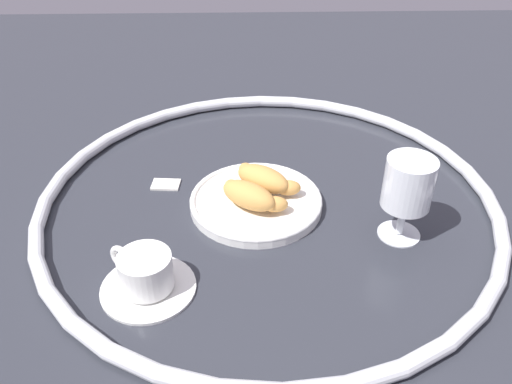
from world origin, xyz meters
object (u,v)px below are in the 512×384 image
pastry_plate (256,201)px  sugar_packet (166,184)px  juice_glass_left (408,186)px  coffee_cup_near (146,275)px  croissant_large (250,195)px  croissant_small (264,179)px

pastry_plate → sugar_packet: pastry_plate is taller
pastry_plate → juice_glass_left: juice_glass_left is taller
pastry_plate → juice_glass_left: 0.26m
coffee_cup_near → sugar_packet: (-0.00, 0.26, -0.02)m
pastry_plate → sugar_packet: size_ratio=4.54×
coffee_cup_near → sugar_packet: size_ratio=2.72×
coffee_cup_near → juice_glass_left: (0.39, 0.11, 0.07)m
croissant_large → sugar_packet: (-0.15, 0.09, -0.03)m
sugar_packet → croissant_large: bearing=-26.0°
pastry_plate → croissant_large: size_ratio=1.91×
pastry_plate → coffee_cup_near: (-0.16, -0.19, 0.02)m
croissant_small → juice_glass_left: size_ratio=0.85×
pastry_plate → croissant_small: (0.01, 0.03, 0.03)m
croissant_large → coffee_cup_near: size_ratio=0.87×
coffee_cup_near → sugar_packet: coffee_cup_near is taller
coffee_cup_near → juice_glass_left: 0.41m
pastry_plate → croissant_large: bearing=-116.1°
croissant_large → croissant_small: bearing=62.7°
pastry_plate → coffee_cup_near: size_ratio=1.67×
croissant_small → coffee_cup_near: 0.28m
sugar_packet → coffee_cup_near: bearing=-84.7°
coffee_cup_near → croissant_large: bearing=48.9°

